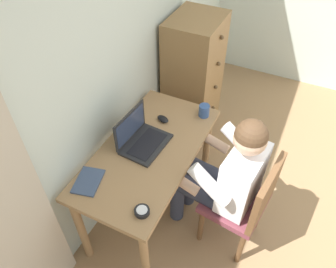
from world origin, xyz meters
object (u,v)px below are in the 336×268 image
object	(u,v)px
person_seated	(225,174)
dresser	(193,81)
laptop	(141,138)
desk	(149,160)
desk_clock	(142,211)
notebook_pad	(88,181)
chair	(245,202)
computer_mouse	(163,119)
coffee_mug	(204,110)

from	to	relation	value
person_seated	dresser	bearing A→B (deg)	33.27
dresser	laptop	bearing A→B (deg)	-178.13
dresser	desk	bearing A→B (deg)	-174.21
laptop	desk_clock	size ratio (longest dim) A/B	3.96
dresser	laptop	world-z (taller)	dresser
person_seated	notebook_pad	size ratio (longest dim) A/B	5.62
chair	person_seated	xyz separation A→B (m)	(0.02, 0.18, 0.18)
chair	computer_mouse	distance (m)	0.83
laptop	notebook_pad	bearing A→B (deg)	163.40
desk_clock	coffee_mug	size ratio (longest dim) A/B	0.75
desk	desk_clock	world-z (taller)	desk_clock
desk	computer_mouse	distance (m)	0.33
coffee_mug	notebook_pad	bearing A→B (deg)	155.32
desk	laptop	size ratio (longest dim) A/B	3.36
person_seated	computer_mouse	xyz separation A→B (m)	(0.21, 0.57, 0.10)
desk	chair	distance (m)	0.73
dresser	person_seated	size ratio (longest dim) A/B	1.04
dresser	desk_clock	bearing A→B (deg)	-168.35
person_seated	notebook_pad	xyz separation A→B (m)	(-0.50, 0.73, 0.09)
chair	person_seated	size ratio (longest dim) A/B	0.73
person_seated	notebook_pad	distance (m)	0.89
computer_mouse	chair	bearing A→B (deg)	-86.29
desk	person_seated	bearing A→B (deg)	-79.51
desk	computer_mouse	size ratio (longest dim) A/B	12.00
person_seated	laptop	size ratio (longest dim) A/B	3.31
dresser	desk_clock	xyz separation A→B (m)	(-1.51, -0.31, 0.15)
desk_clock	coffee_mug	world-z (taller)	coffee_mug
laptop	notebook_pad	xyz separation A→B (m)	(-0.44, 0.13, -0.05)
dresser	chair	world-z (taller)	dresser
computer_mouse	coffee_mug	distance (m)	0.32
coffee_mug	computer_mouse	bearing A→B (deg)	126.99
dresser	person_seated	world-z (taller)	dresser
computer_mouse	notebook_pad	size ratio (longest dim) A/B	0.48
person_seated	chair	bearing A→B (deg)	-96.65
person_seated	coffee_mug	world-z (taller)	person_seated
notebook_pad	person_seated	bearing A→B (deg)	-68.82
desk	notebook_pad	size ratio (longest dim) A/B	5.71
computer_mouse	laptop	bearing A→B (deg)	-165.85
dresser	coffee_mug	distance (m)	0.67
notebook_pad	dresser	bearing A→B (deg)	-17.34
laptop	computer_mouse	distance (m)	0.28
chair	person_seated	world-z (taller)	person_seated
dresser	chair	size ratio (longest dim) A/B	1.42
desk	notebook_pad	distance (m)	0.47
desk	coffee_mug	xyz separation A→B (m)	(0.49, -0.21, 0.16)
person_seated	desk_clock	bearing A→B (deg)	149.97
chair	desk	bearing A→B (deg)	96.15
laptop	computer_mouse	bearing A→B (deg)	-6.61
laptop	desk_clock	xyz separation A→B (m)	(-0.48, -0.28, -0.04)
desk	coffee_mug	world-z (taller)	coffee_mug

